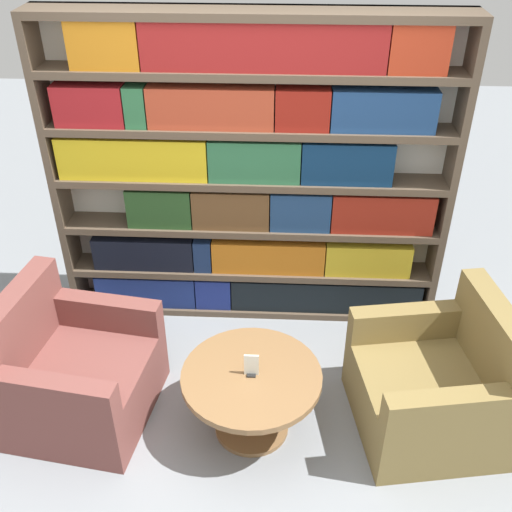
{
  "coord_description": "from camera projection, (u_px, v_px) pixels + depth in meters",
  "views": [
    {
      "loc": [
        0.22,
        -2.25,
        2.92
      ],
      "look_at": [
        0.07,
        0.75,
        0.92
      ],
      "focal_mm": 42.0,
      "sensor_mm": 36.0,
      "label": 1
    }
  ],
  "objects": [
    {
      "name": "table_sign",
      "position": [
        251.0,
        366.0,
        3.39
      ],
      "size": [
        0.08,
        0.06,
        0.14
      ],
      "color": "black",
      "rests_on": "coffee_table"
    },
    {
      "name": "coffee_table",
      "position": [
        252.0,
        390.0,
        3.5
      ],
      "size": [
        0.82,
        0.82,
        0.45
      ],
      "color": "brown",
      "rests_on": "ground_plane"
    },
    {
      "name": "armchair_right",
      "position": [
        435.0,
        388.0,
        3.56
      ],
      "size": [
        0.94,
        0.95,
        0.85
      ],
      "rotation": [
        0.0,
        0.0,
        -1.41
      ],
      "color": "olive",
      "rests_on": "ground_plane"
    },
    {
      "name": "armchair_left",
      "position": [
        74.0,
        375.0,
        3.65
      ],
      "size": [
        0.93,
        0.94,
        0.85
      ],
      "rotation": [
        0.0,
        0.0,
        1.42
      ],
      "color": "brown",
      "rests_on": "ground_plane"
    },
    {
      "name": "ground_plane",
      "position": [
        238.0,
        457.0,
        3.5
      ],
      "size": [
        14.0,
        14.0,
        0.0
      ],
      "primitive_type": "plane",
      "color": "gray"
    },
    {
      "name": "bookshelf",
      "position": [
        252.0,
        179.0,
        4.08
      ],
      "size": [
        2.7,
        0.3,
        2.19
      ],
      "color": "silver",
      "rests_on": "ground_plane"
    }
  ]
}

